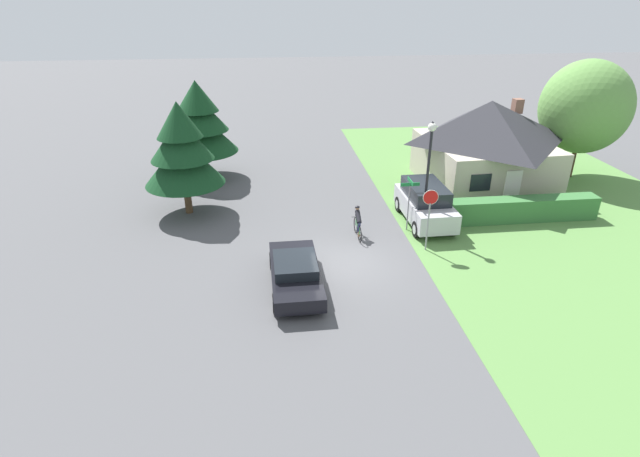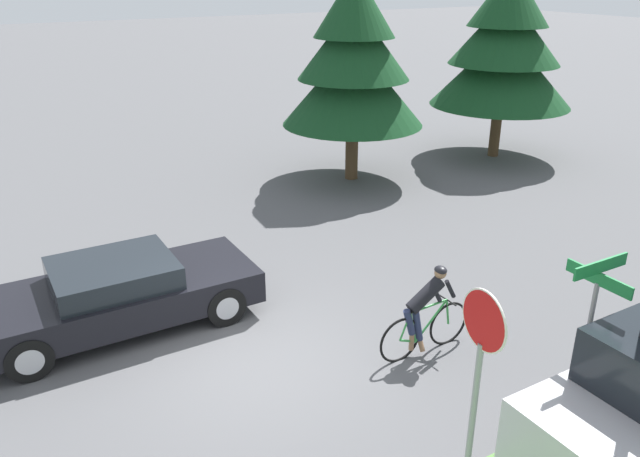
{
  "view_description": "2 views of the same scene",
  "coord_description": "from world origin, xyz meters",
  "px_view_note": "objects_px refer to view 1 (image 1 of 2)",
  "views": [
    {
      "loc": [
        -3.07,
        -17.84,
        10.39
      ],
      "look_at": [
        -0.81,
        1.47,
        1.02
      ],
      "focal_mm": 28.0,
      "sensor_mm": 36.0,
      "label": 1
    },
    {
      "loc": [
        7.57,
        -3.1,
        5.68
      ],
      "look_at": [
        -1.24,
        1.92,
        1.41
      ],
      "focal_mm": 35.0,
      "sensor_mm": 36.0,
      "label": 2
    }
  ],
  "objects_px": {
    "street_lamp": "(429,158)",
    "street_name_sign": "(409,195)",
    "conifer_tall_near": "(182,150)",
    "parked_suv_right": "(425,203)",
    "sedan_left_lane": "(295,273)",
    "deciduous_tree_right": "(585,107)",
    "cottage_house": "(486,143)",
    "stop_sign": "(429,209)",
    "conifer_tall_far": "(199,122)",
    "cyclist": "(358,223)"
  },
  "relations": [
    {
      "from": "cyclist",
      "to": "street_name_sign",
      "type": "xyz_separation_m",
      "value": [
        2.47,
        0.47,
        1.07
      ]
    },
    {
      "from": "sedan_left_lane",
      "to": "parked_suv_right",
      "type": "xyz_separation_m",
      "value": [
        6.69,
        5.21,
        0.37
      ]
    },
    {
      "from": "cottage_house",
      "to": "deciduous_tree_right",
      "type": "bearing_deg",
      "value": 3.87
    },
    {
      "from": "cottage_house",
      "to": "cyclist",
      "type": "distance_m",
      "value": 10.45
    },
    {
      "from": "street_name_sign",
      "to": "conifer_tall_near",
      "type": "xyz_separation_m",
      "value": [
        -10.55,
        3.28,
        1.57
      ]
    },
    {
      "from": "sedan_left_lane",
      "to": "conifer_tall_far",
      "type": "bearing_deg",
      "value": 19.06
    },
    {
      "from": "parked_suv_right",
      "to": "conifer_tall_near",
      "type": "relative_size",
      "value": 0.79
    },
    {
      "from": "conifer_tall_far",
      "to": "deciduous_tree_right",
      "type": "xyz_separation_m",
      "value": [
        22.22,
        -2.41,
        0.81
      ]
    },
    {
      "from": "conifer_tall_near",
      "to": "conifer_tall_far",
      "type": "xyz_separation_m",
      "value": [
        0.3,
        5.28,
        0.08
      ]
    },
    {
      "from": "sedan_left_lane",
      "to": "street_lamp",
      "type": "xyz_separation_m",
      "value": [
        6.37,
        4.36,
        2.96
      ]
    },
    {
      "from": "stop_sign",
      "to": "street_name_sign",
      "type": "distance_m",
      "value": 2.11
    },
    {
      "from": "street_name_sign",
      "to": "conifer_tall_far",
      "type": "bearing_deg",
      "value": 140.13
    },
    {
      "from": "parked_suv_right",
      "to": "street_name_sign",
      "type": "distance_m",
      "value": 1.52
    },
    {
      "from": "sedan_left_lane",
      "to": "street_name_sign",
      "type": "relative_size",
      "value": 1.8
    },
    {
      "from": "street_lamp",
      "to": "conifer_tall_near",
      "type": "xyz_separation_m",
      "value": [
        -11.29,
        3.38,
        -0.25
      ]
    },
    {
      "from": "stop_sign",
      "to": "cyclist",
      "type": "bearing_deg",
      "value": -25.49
    },
    {
      "from": "cyclist",
      "to": "parked_suv_right",
      "type": "relative_size",
      "value": 0.39
    },
    {
      "from": "conifer_tall_near",
      "to": "deciduous_tree_right",
      "type": "xyz_separation_m",
      "value": [
        22.52,
        2.87,
        0.89
      ]
    },
    {
      "from": "street_lamp",
      "to": "deciduous_tree_right",
      "type": "distance_m",
      "value": 12.86
    },
    {
      "from": "conifer_tall_far",
      "to": "street_lamp",
      "type": "bearing_deg",
      "value": -38.21
    },
    {
      "from": "sedan_left_lane",
      "to": "stop_sign",
      "type": "xyz_separation_m",
      "value": [
        5.9,
        2.37,
        1.34
      ]
    },
    {
      "from": "cyclist",
      "to": "sedan_left_lane",
      "type": "bearing_deg",
      "value": 140.94
    },
    {
      "from": "cottage_house",
      "to": "deciduous_tree_right",
      "type": "relative_size",
      "value": 1.09
    },
    {
      "from": "street_lamp",
      "to": "street_name_sign",
      "type": "relative_size",
      "value": 2.06
    },
    {
      "from": "stop_sign",
      "to": "deciduous_tree_right",
      "type": "xyz_separation_m",
      "value": [
        11.69,
        8.24,
        2.27
      ]
    },
    {
      "from": "conifer_tall_near",
      "to": "cottage_house",
      "type": "bearing_deg",
      "value": 7.4
    },
    {
      "from": "cyclist",
      "to": "deciduous_tree_right",
      "type": "height_order",
      "value": "deciduous_tree_right"
    },
    {
      "from": "cottage_house",
      "to": "conifer_tall_far",
      "type": "bearing_deg",
      "value": 166.04
    },
    {
      "from": "deciduous_tree_right",
      "to": "street_lamp",
      "type": "bearing_deg",
      "value": -150.9
    },
    {
      "from": "cottage_house",
      "to": "conifer_tall_far",
      "type": "distance_m",
      "value": 16.54
    },
    {
      "from": "parked_suv_right",
      "to": "conifer_tall_far",
      "type": "distance_m",
      "value": 13.96
    },
    {
      "from": "cyclist",
      "to": "street_name_sign",
      "type": "distance_m",
      "value": 2.73
    },
    {
      "from": "cyclist",
      "to": "stop_sign",
      "type": "xyz_separation_m",
      "value": [
        2.74,
        -1.61,
        1.26
      ]
    },
    {
      "from": "street_name_sign",
      "to": "conifer_tall_near",
      "type": "relative_size",
      "value": 0.45
    },
    {
      "from": "street_lamp",
      "to": "street_name_sign",
      "type": "height_order",
      "value": "street_lamp"
    },
    {
      "from": "cottage_house",
      "to": "stop_sign",
      "type": "distance_m",
      "value": 9.44
    },
    {
      "from": "sedan_left_lane",
      "to": "deciduous_tree_right",
      "type": "distance_m",
      "value": 20.86
    },
    {
      "from": "sedan_left_lane",
      "to": "street_lamp",
      "type": "relative_size",
      "value": 0.87
    },
    {
      "from": "street_lamp",
      "to": "cottage_house",
      "type": "bearing_deg",
      "value": 46.63
    },
    {
      "from": "sedan_left_lane",
      "to": "conifer_tall_near",
      "type": "bearing_deg",
      "value": 31.94
    },
    {
      "from": "stop_sign",
      "to": "street_lamp",
      "type": "distance_m",
      "value": 2.61
    },
    {
      "from": "stop_sign",
      "to": "street_name_sign",
      "type": "xyz_separation_m",
      "value": [
        -0.27,
        2.09,
        -0.19
      ]
    },
    {
      "from": "street_name_sign",
      "to": "deciduous_tree_right",
      "type": "xyz_separation_m",
      "value": [
        11.97,
        6.15,
        2.46
      ]
    },
    {
      "from": "street_lamp",
      "to": "deciduous_tree_right",
      "type": "xyz_separation_m",
      "value": [
        11.22,
        6.25,
        0.65
      ]
    },
    {
      "from": "cottage_house",
      "to": "conifer_tall_near",
      "type": "distance_m",
      "value": 16.67
    },
    {
      "from": "sedan_left_lane",
      "to": "deciduous_tree_right",
      "type": "height_order",
      "value": "deciduous_tree_right"
    },
    {
      "from": "conifer_tall_near",
      "to": "deciduous_tree_right",
      "type": "relative_size",
      "value": 0.82
    },
    {
      "from": "cyclist",
      "to": "conifer_tall_near",
      "type": "bearing_deg",
      "value": 64.45
    },
    {
      "from": "conifer_tall_near",
      "to": "conifer_tall_far",
      "type": "height_order",
      "value": "conifer_tall_far"
    },
    {
      "from": "street_name_sign",
      "to": "deciduous_tree_right",
      "type": "bearing_deg",
      "value": 27.2
    }
  ]
}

